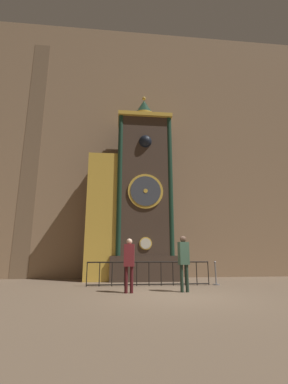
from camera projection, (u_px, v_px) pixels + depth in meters
The scene contains 7 objects.
ground_plane at pixel (174, 296), 7.79m from camera, with size 28.00×28.00×0.00m, color #75604C.
cathedral_back_wall at pixel (148, 143), 15.10m from camera, with size 24.00×0.32×15.16m.
clock_tower at pixel (135, 197), 12.93m from camera, with size 4.41×1.78×9.73m.
railing_fence at pixel (149, 272), 10.20m from camera, with size 4.90×0.05×0.93m.
visitor_near at pixel (129, 260), 8.54m from camera, with size 0.36×0.26×1.75m.
visitor_far at pixel (184, 257), 8.75m from camera, with size 0.38×0.28×1.85m.
stanchion_post at pixel (216, 277), 10.47m from camera, with size 0.28×0.28×0.93m.
Camera 1 is at (-1.75, -8.17, 1.30)m, focal length 24.00 mm.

